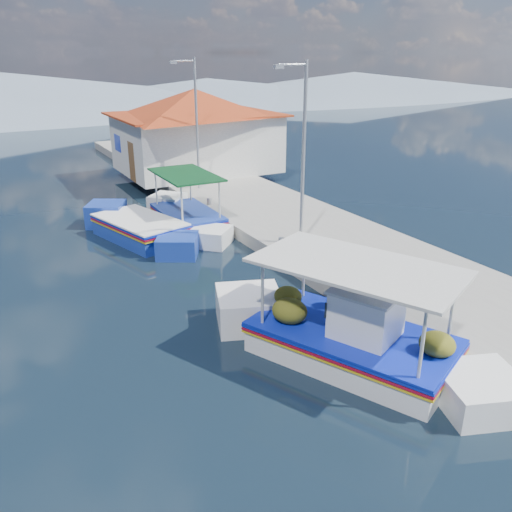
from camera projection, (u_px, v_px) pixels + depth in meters
ground at (203, 306)px, 14.82m from camera, size 160.00×160.00×0.00m
quay at (274, 215)px, 22.28m from camera, size 5.00×44.00×0.50m
bollards at (238, 217)px, 20.58m from camera, size 0.20×17.20×0.30m
main_caique at (351, 339)px, 12.11m from camera, size 4.49×7.36×2.66m
caique_green_canopy at (187, 218)px, 21.41m from camera, size 2.04×6.62×2.48m
caique_blue_hull at (140, 230)px, 20.11m from camera, size 3.21×6.61×1.22m
harbor_building at (196, 129)px, 28.85m from camera, size 10.49×10.49×4.40m
lamp_post_near at (301, 146)px, 17.08m from camera, size 1.21×0.14×6.00m
lamp_post_far at (195, 118)px, 24.43m from camera, size 1.21×0.14×6.00m
mountain_ridge at (66, 94)px, 62.74m from camera, size 171.40×96.00×5.50m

